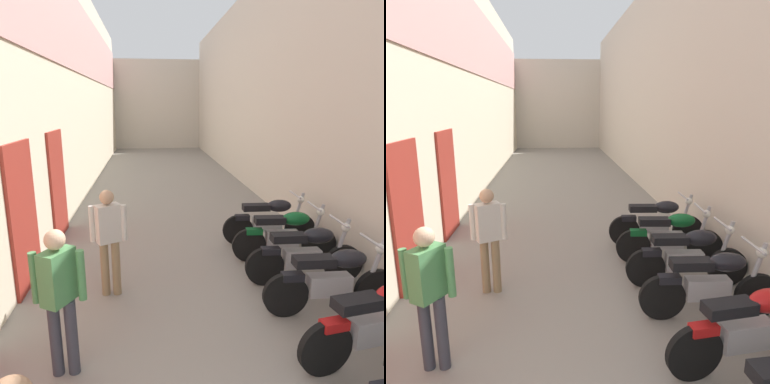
# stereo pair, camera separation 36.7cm
# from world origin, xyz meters

# --- Properties ---
(ground_plane) EXTENTS (39.21, 39.21, 0.00)m
(ground_plane) POSITION_xyz_m (0.00, 9.61, 0.00)
(ground_plane) COLOR gray
(building_left) EXTENTS (0.45, 23.21, 6.38)m
(building_left) POSITION_xyz_m (-2.78, 11.54, 3.21)
(building_left) COLOR beige
(building_left) RESTS_ON ground
(building_right) EXTENTS (0.45, 23.21, 6.27)m
(building_right) POSITION_xyz_m (2.79, 11.60, 3.13)
(building_right) COLOR beige
(building_right) RESTS_ON ground
(building_far_end) EXTENTS (8.17, 2.00, 5.32)m
(building_far_end) POSITION_xyz_m (0.00, 24.21, 2.66)
(building_far_end) COLOR beige
(building_far_end) RESTS_ON ground
(motorcycle_third) EXTENTS (1.84, 0.58, 1.04)m
(motorcycle_third) POSITION_xyz_m (1.65, 3.32, 0.50)
(motorcycle_third) COLOR black
(motorcycle_third) RESTS_ON ground
(motorcycle_fourth) EXTENTS (1.85, 0.58, 1.04)m
(motorcycle_fourth) POSITION_xyz_m (1.65, 4.28, 0.50)
(motorcycle_fourth) COLOR black
(motorcycle_fourth) RESTS_ON ground
(motorcycle_fifth) EXTENTS (1.85, 0.58, 1.04)m
(motorcycle_fifth) POSITION_xyz_m (1.65, 5.14, 0.50)
(motorcycle_fifth) COLOR black
(motorcycle_fifth) RESTS_ON ground
(motorcycle_sixth) EXTENTS (1.85, 0.58, 1.04)m
(motorcycle_sixth) POSITION_xyz_m (1.65, 5.98, 0.50)
(motorcycle_sixth) COLOR black
(motorcycle_sixth) RESTS_ON ground
(motorcycle_seventh) EXTENTS (1.85, 0.58, 1.04)m
(motorcycle_seventh) POSITION_xyz_m (1.65, 6.80, 0.50)
(motorcycle_seventh) COLOR black
(motorcycle_seventh) RESTS_ON ground
(pedestrian_mid_alley) EXTENTS (0.52, 0.39, 1.57)m
(pedestrian_mid_alley) POSITION_xyz_m (-1.62, 3.58, 0.92)
(pedestrian_mid_alley) COLOR #383842
(pedestrian_mid_alley) RESTS_ON ground
(pedestrian_further_down) EXTENTS (0.52, 0.34, 1.57)m
(pedestrian_further_down) POSITION_xyz_m (-1.29, 5.17, 0.92)
(pedestrian_further_down) COLOR #8C7251
(pedestrian_further_down) RESTS_ON ground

